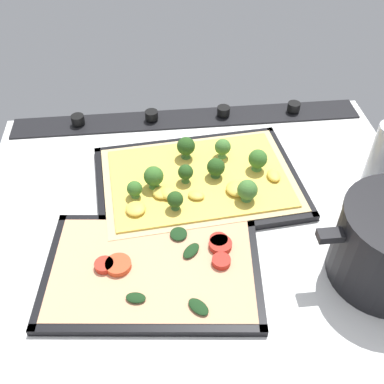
# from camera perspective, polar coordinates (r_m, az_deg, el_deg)

# --- Properties ---
(ground_plane) EXTENTS (0.79, 0.67, 0.03)m
(ground_plane) POSITION_cam_1_polar(r_m,az_deg,el_deg) (0.79, 1.57, -4.17)
(ground_plane) COLOR white
(stove_control_panel) EXTENTS (0.76, 0.07, 0.03)m
(stove_control_panel) POSITION_cam_1_polar(r_m,az_deg,el_deg) (1.01, -0.54, 9.43)
(stove_control_panel) COLOR black
(stove_control_panel) RESTS_ON ground_plane
(baking_tray_front) EXTENTS (0.39, 0.29, 0.01)m
(baking_tray_front) POSITION_cam_1_polar(r_m,az_deg,el_deg) (0.84, 0.79, 1.14)
(baking_tray_front) COLOR black
(baking_tray_front) RESTS_ON ground_plane
(broccoli_pizza) EXTENTS (0.37, 0.27, 0.06)m
(broccoli_pizza) POSITION_cam_1_polar(r_m,az_deg,el_deg) (0.83, 0.93, 1.75)
(broccoli_pizza) COLOR #D3B77F
(broccoli_pizza) RESTS_ON baking_tray_front
(baking_tray_back) EXTENTS (0.35, 0.25, 0.01)m
(baking_tray_back) POSITION_cam_1_polar(r_m,az_deg,el_deg) (0.71, -4.98, -9.85)
(baking_tray_back) COLOR black
(baking_tray_back) RESTS_ON ground_plane
(veggie_pizza_back) EXTENTS (0.33, 0.23, 0.02)m
(veggie_pizza_back) POSITION_cam_1_polar(r_m,az_deg,el_deg) (0.71, -4.68, -9.43)
(veggie_pizza_back) COLOR tan
(veggie_pizza_back) RESTS_ON baking_tray_back
(oil_bottle) EXTENTS (0.05, 0.05, 0.20)m
(oil_bottle) POSITION_cam_1_polar(r_m,az_deg,el_deg) (0.84, 22.99, 3.82)
(oil_bottle) COLOR #B7BCC6
(oil_bottle) RESTS_ON ground_plane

